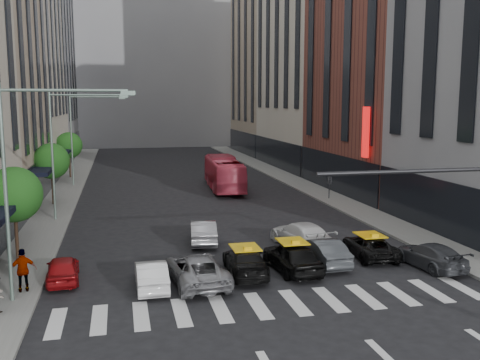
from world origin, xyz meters
TOP-DOWN VIEW (x-y plane):
  - ground at (0.00, 0.00)m, footprint 160.00×160.00m
  - sidewalk_left at (-11.50, 30.00)m, footprint 3.00×96.00m
  - sidewalk_right at (11.50, 30.00)m, footprint 3.00×96.00m
  - building_left_c at (-17.00, 46.00)m, footprint 8.00×20.00m
  - building_left_d at (-17.00, 65.00)m, footprint 8.00×18.00m
  - building_right_b at (17.00, 27.00)m, footprint 8.00×18.00m
  - building_right_c at (17.00, 46.00)m, footprint 8.00×20.00m
  - building_right_d at (17.00, 65.00)m, footprint 8.00×18.00m
  - building_far at (0.00, 85.00)m, footprint 30.00×10.00m
  - tree_near at (-11.80, 10.00)m, footprint 2.88×2.88m
  - tree_mid at (-11.80, 26.00)m, footprint 2.88×2.88m
  - tree_far at (-11.80, 42.00)m, footprint 2.88×2.88m
  - streetlamp_near at (-10.04, 4.00)m, footprint 5.38×0.25m
  - streetlamp_mid at (-10.04, 20.00)m, footprint 5.38×0.25m
  - streetlamp_far at (-10.04, 36.00)m, footprint 5.38×0.25m
  - liberty_sign at (12.60, 20.00)m, footprint 0.30×0.70m
  - car_red at (-9.20, 6.43)m, footprint 1.69×3.73m
  - car_white_front at (-5.20, 4.59)m, footprint 1.40×3.91m
  - car_silver at (-3.10, 4.74)m, footprint 2.76×5.25m
  - taxi_left at (-0.60, 5.53)m, footprint 2.28×4.79m
  - taxi_center at (1.78, 5.49)m, footprint 2.20×4.62m
  - car_grey_mid at (3.67, 6.26)m, footprint 1.76×4.33m
  - taxi_right at (6.70, 6.96)m, footprint 2.39×4.52m
  - car_grey_curb at (8.85, 4.55)m, footprint 2.29×4.57m
  - car_row2_left at (-1.70, 11.85)m, footprint 1.94×4.41m
  - car_row2_right at (3.69, 9.60)m, footprint 2.78×5.41m
  - bus at (3.29, 30.91)m, footprint 3.32×11.40m
  - pedestrian_far at (-10.69, 5.02)m, footprint 1.20×0.69m

SIDE VIEW (x-z plane):
  - ground at x=0.00m, z-range 0.00..0.00m
  - sidewalk_left at x=-11.50m, z-range 0.00..0.15m
  - sidewalk_right at x=11.50m, z-range 0.00..0.15m
  - taxi_right at x=6.70m, z-range 0.00..1.21m
  - car_red at x=-9.20m, z-range 0.00..1.24m
  - car_grey_curb at x=8.85m, z-range 0.00..1.28m
  - car_white_front at x=-5.20m, z-range 0.00..1.28m
  - taxi_left at x=-0.60m, z-range 0.00..1.35m
  - car_grey_mid at x=3.67m, z-range 0.00..1.40m
  - car_silver at x=-3.10m, z-range 0.00..1.41m
  - car_row2_left at x=-1.70m, z-range 0.00..1.41m
  - car_row2_right at x=3.69m, z-range 0.00..1.50m
  - taxi_center at x=1.78m, z-range 0.00..1.53m
  - pedestrian_far at x=-10.69m, z-range 0.15..2.07m
  - bus at x=3.29m, z-range 0.00..3.14m
  - tree_near at x=-11.80m, z-range 1.18..6.13m
  - tree_mid at x=-11.80m, z-range 1.18..6.13m
  - tree_far at x=-11.80m, z-range 1.18..6.13m
  - streetlamp_near at x=-10.04m, z-range 1.40..10.40m
  - streetlamp_mid at x=-10.04m, z-range 1.40..10.40m
  - streetlamp_far at x=-10.04m, z-range 1.40..10.40m
  - liberty_sign at x=12.60m, z-range 4.00..8.00m
  - building_right_b at x=17.00m, z-range 0.00..26.00m
  - building_right_d at x=17.00m, z-range 0.00..28.00m
  - building_left_d at x=-17.00m, z-range 0.00..30.00m
  - building_left_c at x=-17.00m, z-range 0.00..36.00m
  - building_far at x=0.00m, z-range 0.00..36.00m
  - building_right_c at x=17.00m, z-range 0.00..40.00m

